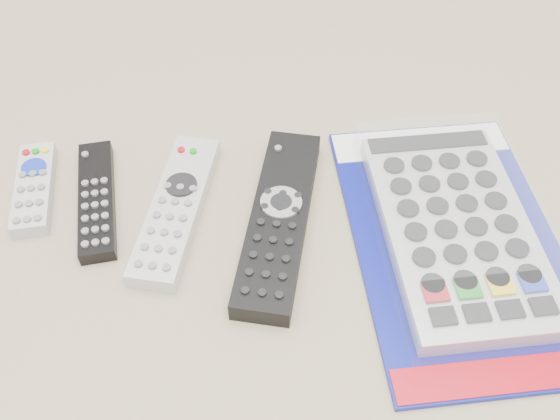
{
  "coord_description": "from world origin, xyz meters",
  "views": [
    {
      "loc": [
        0.06,
        -0.46,
        0.56
      ],
      "look_at": [
        0.08,
        0.01,
        0.01
      ],
      "focal_mm": 40.0,
      "sensor_mm": 36.0,
      "label": 1
    }
  ],
  "objects_px": {
    "remote_silver_dvd": "(176,209)",
    "jumbo_remote_packaged": "(457,227)",
    "remote_small_grey": "(34,188)",
    "remote_slim_black": "(97,199)",
    "remote_large_black": "(279,220)"
  },
  "relations": [
    {
      "from": "remote_silver_dvd",
      "to": "jumbo_remote_packaged",
      "type": "xyz_separation_m",
      "value": [
        0.32,
        -0.05,
        0.01
      ]
    },
    {
      "from": "remote_small_grey",
      "to": "jumbo_remote_packaged",
      "type": "distance_m",
      "value": 0.5
    },
    {
      "from": "remote_small_grey",
      "to": "jumbo_remote_packaged",
      "type": "relative_size",
      "value": 0.37
    },
    {
      "from": "remote_slim_black",
      "to": "remote_large_black",
      "type": "distance_m",
      "value": 0.22
    },
    {
      "from": "jumbo_remote_packaged",
      "to": "remote_large_black",
      "type": "bearing_deg",
      "value": 168.39
    },
    {
      "from": "remote_small_grey",
      "to": "remote_slim_black",
      "type": "height_order",
      "value": "same"
    },
    {
      "from": "remote_slim_black",
      "to": "remote_silver_dvd",
      "type": "height_order",
      "value": "remote_silver_dvd"
    },
    {
      "from": "remote_small_grey",
      "to": "remote_large_black",
      "type": "xyz_separation_m",
      "value": [
        0.29,
        -0.06,
        0.0
      ]
    },
    {
      "from": "remote_large_black",
      "to": "jumbo_remote_packaged",
      "type": "xyz_separation_m",
      "value": [
        0.2,
        -0.03,
        0.01
      ]
    },
    {
      "from": "remote_slim_black",
      "to": "remote_large_black",
      "type": "height_order",
      "value": "remote_large_black"
    },
    {
      "from": "remote_silver_dvd",
      "to": "jumbo_remote_packaged",
      "type": "distance_m",
      "value": 0.32
    },
    {
      "from": "remote_slim_black",
      "to": "remote_small_grey",
      "type": "bearing_deg",
      "value": 155.73
    },
    {
      "from": "remote_slim_black",
      "to": "remote_silver_dvd",
      "type": "distance_m",
      "value": 0.1
    },
    {
      "from": "remote_slim_black",
      "to": "remote_large_black",
      "type": "xyz_separation_m",
      "value": [
        0.21,
        -0.04,
        0.0
      ]
    },
    {
      "from": "remote_silver_dvd",
      "to": "remote_large_black",
      "type": "bearing_deg",
      "value": 0.5
    }
  ]
}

